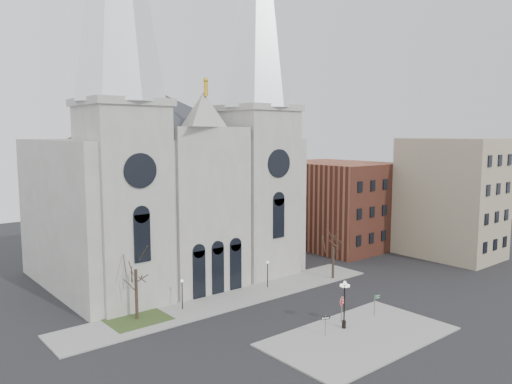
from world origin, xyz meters
TOP-DOWN VIEW (x-y plane):
  - ground at (0.00, 0.00)m, footprint 160.00×160.00m
  - sidewalk_near at (3.00, -5.00)m, footprint 18.00×10.00m
  - sidewalk_far at (0.00, 11.00)m, footprint 40.00×6.00m
  - grass_patch at (-11.00, 12.00)m, footprint 6.00×5.00m
  - cathedral at (0.00, 22.86)m, footprint 33.00×26.66m
  - bg_building_brick at (30.00, 22.00)m, footprint 14.00×18.00m
  - bg_building_tan at (38.00, 6.00)m, footprint 10.00×14.00m
  - tree_left at (-11.00, 12.00)m, footprint 3.20×3.20m
  - tree_right at (15.00, 9.00)m, footprint 3.20×3.20m
  - ped_lamp_left at (-6.00, 11.50)m, footprint 0.32×0.32m
  - ped_lamp_right at (6.00, 11.50)m, footprint 0.32×0.32m
  - stop_sign at (4.34, -1.65)m, footprint 0.93×0.16m
  - globe_lamp at (3.28, -2.87)m, footprint 1.25×1.25m
  - one_way_sign at (0.60, -2.93)m, footprint 0.79×0.35m
  - street_name_sign at (8.35, -2.69)m, footprint 0.69×0.19m

SIDE VIEW (x-z plane):
  - ground at x=0.00m, z-range 0.00..0.00m
  - sidewalk_near at x=3.00m, z-range 0.00..0.14m
  - sidewalk_far at x=0.00m, z-range 0.00..0.14m
  - grass_patch at x=-11.00m, z-range 0.00..0.18m
  - street_name_sign at x=8.35m, z-range 0.34..2.54m
  - one_way_sign at x=0.60m, z-range 0.50..2.41m
  - stop_sign at x=4.34m, z-range 0.68..3.27m
  - ped_lamp_left at x=-6.00m, z-range 0.70..3.96m
  - ped_lamp_right at x=6.00m, z-range 0.70..3.96m
  - globe_lamp at x=3.28m, z-range 0.74..5.40m
  - tree_right at x=15.00m, z-range 1.47..7.47m
  - tree_left at x=-11.00m, z-range 1.83..9.33m
  - bg_building_brick at x=30.00m, z-range 0.00..14.00m
  - bg_building_tan at x=38.00m, z-range 0.00..18.00m
  - cathedral at x=0.00m, z-range -8.52..45.48m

